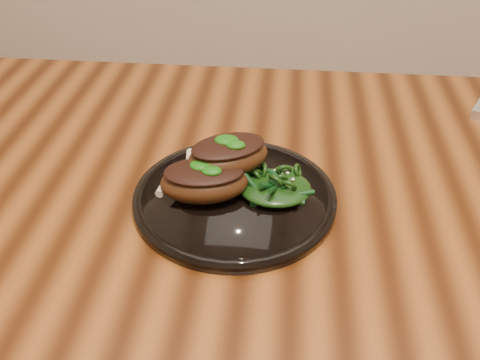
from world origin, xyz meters
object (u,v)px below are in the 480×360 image
object	(u,v)px
desk	(367,241)
lamb_chop_front	(204,180)
plate	(235,197)
greens_heap	(275,184)

from	to	relation	value
desk	lamb_chop_front	distance (m)	0.26
desk	plate	distance (m)	0.21
plate	greens_heap	world-z (taller)	greens_heap
desk	lamb_chop_front	xyz separation A→B (m)	(-0.23, -0.04, 0.12)
desk	greens_heap	bearing A→B (deg)	-168.66
lamb_chop_front	greens_heap	distance (m)	0.09
lamb_chop_front	desk	bearing A→B (deg)	10.34
greens_heap	plate	bearing A→B (deg)	-174.81
desk	greens_heap	xyz separation A→B (m)	(-0.14, -0.03, 0.11)
desk	plate	xyz separation A→B (m)	(-0.19, -0.03, 0.09)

